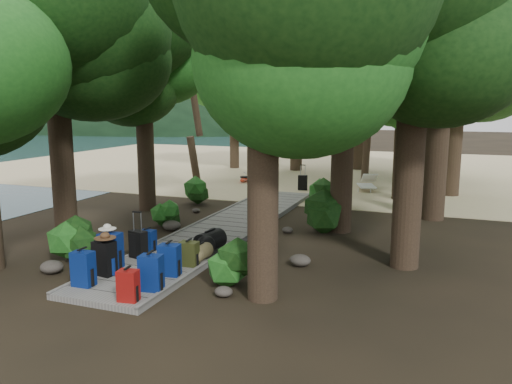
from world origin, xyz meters
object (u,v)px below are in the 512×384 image
at_px(backpack_right_a, 128,284).
at_px(duffel_right_khaki, 201,252).
at_px(backpack_right_b, 151,271).
at_px(lone_suitcase_on_sand, 303,183).
at_px(backpack_right_d, 189,252).
at_px(suitcase_on_boardwalk, 138,244).
at_px(backpack_left_a, 83,267).
at_px(backpack_left_b, 104,256).
at_px(kayak, 244,178).
at_px(sun_lounger, 367,183).
at_px(backpack_right_c, 169,258).
at_px(backpack_left_c, 111,249).
at_px(backpack_left_d, 148,239).
at_px(duffel_right_black, 210,241).

relative_size(backpack_right_a, duffel_right_khaki, 1.17).
bearing_deg(backpack_right_a, duffel_right_khaki, 79.21).
relative_size(backpack_right_b, lone_suitcase_on_sand, 1.23).
distance_m(backpack_right_d, suitcase_on_boardwalk, 1.36).
bearing_deg(suitcase_on_boardwalk, backpack_left_a, -74.77).
xyz_separation_m(backpack_left_b, duffel_right_khaki, (1.40, 1.60, -0.22)).
bearing_deg(backpack_left_b, suitcase_on_boardwalk, 98.05).
xyz_separation_m(kayak, sun_lounger, (5.73, -0.48, 0.17)).
bearing_deg(duffel_right_khaki, backpack_right_a, -88.87).
bearing_deg(kayak, backpack_right_c, -86.36).
bearing_deg(backpack_right_d, backpack_left_c, -157.55).
bearing_deg(backpack_left_a, duffel_right_khaki, 57.02).
height_order(backpack_left_d, lone_suitcase_on_sand, backpack_left_d).
bearing_deg(backpack_right_a, backpack_right_c, 82.22).
relative_size(backpack_left_b, sun_lounger, 0.40).
distance_m(duffel_right_black, kayak, 11.52).
relative_size(backpack_left_c, duffel_right_black, 1.14).
distance_m(backpack_left_d, sun_lounger, 11.61).
xyz_separation_m(backpack_left_c, kayak, (-2.10, 12.91, -0.38)).
bearing_deg(kayak, backpack_right_d, -85.18).
bearing_deg(backpack_right_c, lone_suitcase_on_sand, 83.34).
relative_size(duffel_right_black, suitcase_on_boardwalk, 1.18).
bearing_deg(lone_suitcase_on_sand, duffel_right_black, -101.50).
relative_size(backpack_left_d, duffel_right_black, 0.74).
distance_m(backpack_right_b, backpack_right_c, 0.86).
xyz_separation_m(duffel_right_khaki, suitcase_on_boardwalk, (-1.41, -0.36, 0.14)).
height_order(backpack_left_a, backpack_right_d, backpack_left_a).
bearing_deg(sun_lounger, kayak, 156.99).
distance_m(backpack_left_b, backpack_right_d, 1.77).
bearing_deg(backpack_left_a, backpack_right_d, 52.07).
relative_size(backpack_left_c, backpack_right_c, 1.18).
bearing_deg(backpack_right_c, backpack_left_b, -168.93).
bearing_deg(suitcase_on_boardwalk, duffel_right_khaki, 29.04).
height_order(backpack_left_c, duffel_right_black, backpack_left_c).
relative_size(backpack_right_a, sun_lounger, 0.32).
height_order(backpack_right_a, backpack_right_c, backpack_right_c).
bearing_deg(suitcase_on_boardwalk, backpack_left_d, 116.65).
xyz_separation_m(backpack_left_c, backpack_right_d, (1.50, 0.73, -0.13)).
bearing_deg(backpack_right_c, backpack_left_c, 173.04).
bearing_deg(duffel_right_black, kayak, 118.62).
bearing_deg(backpack_left_d, kayak, 102.99).
distance_m(backpack_right_a, backpack_right_c, 1.46).
bearing_deg(backpack_left_a, backpack_left_c, 97.24).
xyz_separation_m(backpack_left_d, suitcase_on_boardwalk, (0.12, -0.58, 0.04)).
relative_size(backpack_right_c, lone_suitcase_on_sand, 1.16).
bearing_deg(backpack_right_b, backpack_right_c, 88.43).
height_order(backpack_right_c, duffel_right_black, backpack_right_c).
bearing_deg(backpack_right_c, backpack_left_d, 127.46).
height_order(duffel_right_khaki, kayak, duffel_right_khaki).
bearing_deg(duffel_right_black, backpack_right_c, -79.29).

